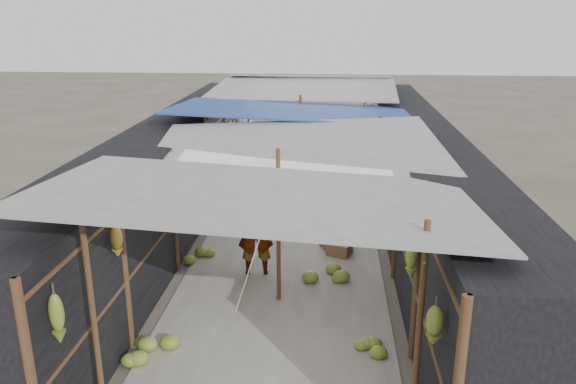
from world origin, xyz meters
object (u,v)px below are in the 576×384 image
(vendor_seated, at_px, (354,174))
(shopper_blue, at_px, (301,159))
(black_basin, at_px, (346,167))
(crate_near, at_px, (339,249))
(vendor_elderly, at_px, (255,229))

(vendor_seated, bearing_deg, shopper_blue, -115.05)
(black_basin, bearing_deg, shopper_blue, -123.10)
(black_basin, relative_size, shopper_blue, 0.39)
(crate_near, bearing_deg, black_basin, 109.79)
(vendor_elderly, bearing_deg, crate_near, -156.79)
(vendor_elderly, bearing_deg, vendor_seated, -119.46)
(vendor_seated, bearing_deg, crate_near, -20.98)
(crate_near, xyz_separation_m, vendor_seated, (0.43, 4.25, 0.35))
(vendor_elderly, bearing_deg, shopper_blue, -104.26)
(crate_near, distance_m, vendor_elderly, 1.97)
(shopper_blue, bearing_deg, vendor_seated, -3.26)
(black_basin, height_order, vendor_elderly, vendor_elderly)
(shopper_blue, bearing_deg, crate_near, -70.72)
(crate_near, relative_size, vendor_seated, 0.46)
(black_basin, bearing_deg, vendor_elderly, -103.57)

